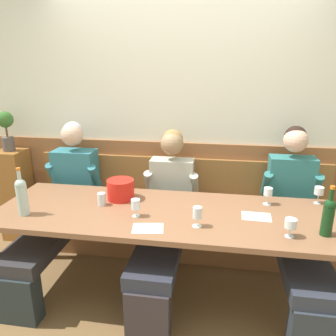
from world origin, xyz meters
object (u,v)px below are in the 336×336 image
person_left_seat (166,212)px  person_right_seat (296,217)px  person_center_left_seat (61,201)px  water_tumbler_right (102,199)px  wall_bench (177,226)px  dining_table (166,220)px  wine_glass_mid_left (197,214)px  wine_bottle_amber_mid (328,216)px  wine_bottle_clear_water (22,195)px  potted_plant (6,127)px  wine_glass_center_front (319,192)px  wine_glass_near_bucket (291,224)px  ice_bucket (121,189)px  wine_glass_right_end (136,205)px  wine_glass_mid_right (268,193)px

person_left_seat → person_right_seat: (1.08, 0.02, 0.03)m
person_center_left_seat → water_tumbler_right: (0.50, -0.30, 0.17)m
wall_bench → dining_table: size_ratio=1.12×
wine_glass_mid_left → person_left_seat: bearing=121.0°
person_right_seat → wine_bottle_amber_mid: (0.06, -0.51, 0.26)m
wall_bench → wine_bottle_clear_water: (-1.03, -0.91, 0.63)m
dining_table → potted_plant: (-1.75, 0.73, 0.53)m
wine_glass_mid_left → water_tumbler_right: bearing=162.6°
person_left_seat → wine_glass_center_front: bearing=2.0°
wine_glass_near_bucket → ice_bucket: bearing=161.0°
wall_bench → wine_glass_near_bucket: 1.39m
dining_table → person_right_seat: bearing=17.3°
ice_bucket → potted_plant: potted_plant is taller
wall_bench → wine_bottle_clear_water: wine_bottle_clear_water is taller
person_center_left_seat → wine_bottle_amber_mid: (2.12, -0.52, 0.26)m
person_center_left_seat → wine_glass_right_end: person_center_left_seat is taller
wine_glass_right_end → potted_plant: potted_plant is taller
person_right_seat → wine_glass_right_end: (-1.23, -0.43, 0.21)m
wine_bottle_amber_mid → water_tumbler_right: wine_bottle_amber_mid is taller
person_center_left_seat → water_tumbler_right: size_ratio=13.10×
dining_table → wine_glass_mid_left: wine_glass_mid_left is taller
wall_bench → dining_table: (0.00, -0.69, 0.41)m
wall_bench → wine_glass_center_front: wall_bench is taller
water_tumbler_right → person_right_seat: bearing=10.2°
person_right_seat → wine_glass_mid_right: size_ratio=9.44×
wine_glass_near_bucket → wine_glass_mid_left: bearing=175.6°
ice_bucket → potted_plant: size_ratio=0.55×
person_center_left_seat → wall_bench: bearing=19.2°
potted_plant → wine_glass_center_front: bearing=-7.4°
wine_bottle_amber_mid → wine_glass_mid_left: 0.84m
person_left_seat → wine_glass_mid_left: (0.30, -0.51, 0.24)m
wine_glass_center_front → wine_glass_mid_right: bearing=-168.2°
wine_glass_center_front → wine_glass_right_end: size_ratio=1.05×
dining_table → wine_bottle_clear_water: (-1.03, -0.22, 0.22)m
wine_glass_near_bucket → wine_glass_right_end: (-1.06, 0.13, 0.00)m
wine_glass_mid_right → wine_glass_near_bucket: size_ratio=1.12×
dining_table → wine_glass_mid_right: 0.84m
wine_glass_mid_right → wall_bench: bearing=151.1°
wall_bench → ice_bucket: (-0.41, -0.51, 0.56)m
wine_bottle_clear_water → water_tumbler_right: (0.51, 0.26, -0.10)m
wine_bottle_clear_water → wine_glass_mid_right: (1.81, 0.48, -0.05)m
wine_glass_mid_left → wine_glass_center_front: wine_glass_mid_left is taller
person_center_left_seat → ice_bucket: size_ratio=5.85×
wine_bottle_clear_water → wine_glass_near_bucket: (1.89, -0.03, -0.06)m
person_left_seat → ice_bucket: bearing=-161.7°
wine_glass_right_end → wine_bottle_clear_water: bearing=-173.0°
wine_glass_near_bucket → wine_glass_mid_right: bearing=98.6°
wine_bottle_amber_mid → potted_plant: size_ratio=0.84×
dining_table → person_center_left_seat: (-1.02, 0.34, -0.05)m
person_right_seat → wine_glass_near_bucket: (-0.17, -0.57, 0.21)m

